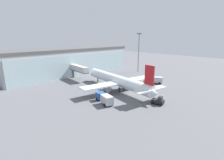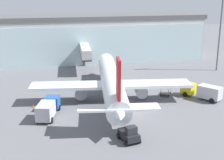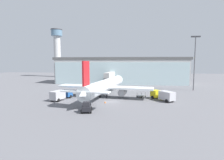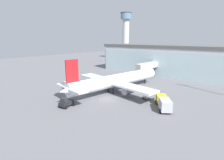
% 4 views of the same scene
% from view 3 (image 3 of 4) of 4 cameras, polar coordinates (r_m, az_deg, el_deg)
% --- Properties ---
extents(ground, '(240.00, 240.00, 0.00)m').
position_cam_3_polar(ground, '(46.15, -0.57, -7.01)').
color(ground, slate).
extents(terminal_building, '(63.09, 14.81, 12.54)m').
position_cam_3_polar(terminal_building, '(85.60, 2.83, 3.17)').
color(terminal_building, '#A9A9A9').
rests_on(terminal_building, ground).
extents(jet_bridge, '(3.35, 13.33, 6.07)m').
position_cam_3_polar(jet_bridge, '(73.94, -0.68, 1.52)').
color(jet_bridge, beige).
rests_on(jet_bridge, ground).
extents(control_tower, '(7.90, 7.90, 32.97)m').
position_cam_3_polar(control_tower, '(129.86, -17.47, 9.53)').
color(control_tower, '#BEBEBE').
rests_on(control_tower, ground).
extents(apron_light_mast, '(3.20, 0.40, 19.52)m').
position_cam_3_polar(apron_light_mast, '(69.59, 25.41, 6.32)').
color(apron_light_mast, '#59595E').
rests_on(apron_light_mast, ground).
extents(airplane, '(28.55, 35.76, 10.53)m').
position_cam_3_polar(airplane, '(52.04, -2.24, -1.85)').
color(airplane, white).
rests_on(airplane, ground).
extents(catering_truck, '(4.12, 7.62, 2.65)m').
position_cam_3_polar(catering_truck, '(49.91, -16.33, -4.55)').
color(catering_truck, '#2659A5').
rests_on(catering_truck, ground).
extents(fuel_truck, '(6.00, 7.24, 2.65)m').
position_cam_3_polar(fuel_truck, '(49.04, 16.33, -4.73)').
color(fuel_truck, yellow).
rests_on(fuel_truck, ground).
extents(baggage_cart, '(2.92, 3.21, 1.50)m').
position_cam_3_polar(baggage_cart, '(52.09, 9.53, -5.04)').
color(baggage_cart, slate).
rests_on(baggage_cart, ground).
extents(pushback_tug, '(2.67, 3.48, 2.30)m').
position_cam_3_polar(pushback_tug, '(36.83, -8.31, -8.84)').
color(pushback_tug, black).
rests_on(pushback_tug, ground).
extents(safety_cone_nose, '(0.36, 0.36, 0.55)m').
position_cam_3_polar(safety_cone_nose, '(44.37, -2.29, -7.18)').
color(safety_cone_nose, orange).
rests_on(safety_cone_nose, ground).
extents(safety_cone_wingtip, '(0.36, 0.36, 0.55)m').
position_cam_3_polar(safety_cone_wingtip, '(55.33, -16.62, -4.81)').
color(safety_cone_wingtip, orange).
rests_on(safety_cone_wingtip, ground).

